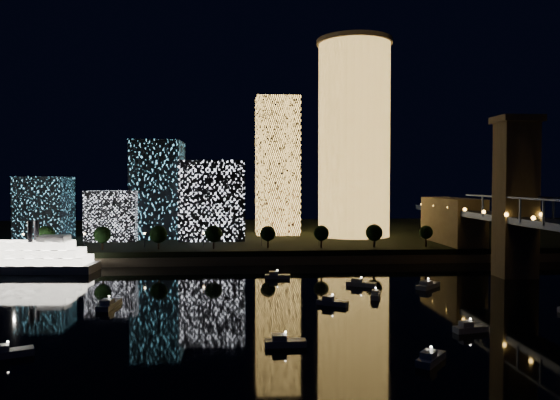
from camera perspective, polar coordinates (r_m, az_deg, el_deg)
The scene contains 10 objects.
ground at distance 118.72m, azimuth 6.13°, elevation -12.61°, with size 520.00×520.00×0.00m, color black.
far_bank at distance 275.10m, azimuth -0.03°, elevation -3.72°, with size 420.00×160.00×5.00m, color black.
seawall at distance 198.11m, azimuth 1.73°, elevation -6.25°, with size 420.00×6.00×3.00m, color #6B5E4C.
tower_cylindrical at distance 249.51m, azimuth 7.74°, elevation 6.40°, with size 34.00×34.00×88.01m.
tower_rectangular at distance 256.62m, azimuth -0.29°, elevation 3.56°, with size 20.06×20.06×63.83m, color #FFBB51.
midrise_blocks at distance 242.51m, azimuth -13.22°, elevation 0.11°, with size 93.36×36.57×42.56m.
riverboat at distance 201.84m, azimuth -26.75°, elevation -5.46°, with size 58.52×16.52×17.40m.
motorboats at distance 130.53m, azimuth 5.51°, elevation -10.89°, with size 125.33×84.64×2.78m.
esplanade_trees at distance 202.32m, azimuth -8.39°, elevation -3.54°, with size 165.54×6.61×8.81m.
street_lamps at distance 208.35m, azimuth -7.98°, elevation -3.78°, with size 132.70×0.70×5.65m.
Camera 1 is at (-21.25, -112.90, 29.92)m, focal length 35.00 mm.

